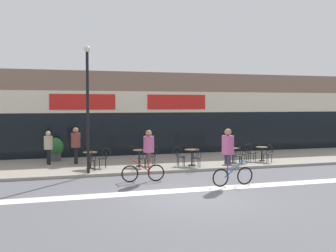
{
  "coord_description": "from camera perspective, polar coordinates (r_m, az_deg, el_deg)",
  "views": [
    {
      "loc": [
        -4.27,
        -11.68,
        2.99
      ],
      "look_at": [
        1.26,
        7.02,
        1.91
      ],
      "focal_mm": 42.0,
      "sensor_mm": 36.0,
      "label": 1
    }
  ],
  "objects": [
    {
      "name": "ground_plane",
      "position": [
        12.79,
        3.58,
        -10.34
      ],
      "size": [
        120.0,
        120.0,
        0.0
      ],
      "primitive_type": "plane",
      "color": "#5B5B60"
    },
    {
      "name": "sidewalk_slab",
      "position": [
        19.63,
        -3.72,
        -5.42
      ],
      "size": [
        40.0,
        5.5,
        0.12
      ],
      "primitive_type": "cube",
      "color": "gray",
      "rests_on": "ground"
    },
    {
      "name": "storefront_facade",
      "position": [
        24.03,
        -6.22,
        1.75
      ],
      "size": [
        40.0,
        4.06,
        4.81
      ],
      "color": "#7F6656",
      "rests_on": "ground"
    },
    {
      "name": "bike_lane_stripe",
      "position": [
        13.8,
        2.01,
        -9.32
      ],
      "size": [
        36.0,
        0.7,
        0.01
      ],
      "primitive_type": "cube",
      "color": "silver",
      "rests_on": "ground"
    },
    {
      "name": "bistro_table_0",
      "position": [
        17.91,
        -11.24,
        -4.41
      ],
      "size": [
        0.65,
        0.65,
        0.74
      ],
      "color": "black",
      "rests_on": "sidewalk_slab"
    },
    {
      "name": "bistro_table_1",
      "position": [
        18.26,
        -4.17,
        -4.18
      ],
      "size": [
        0.62,
        0.62,
        0.76
      ],
      "color": "black",
      "rests_on": "sidewalk_slab"
    },
    {
      "name": "bistro_table_2",
      "position": [
        18.46,
        3.5,
        -4.08
      ],
      "size": [
        0.7,
        0.7,
        0.76
      ],
      "color": "black",
      "rests_on": "sidewalk_slab"
    },
    {
      "name": "bistro_table_3",
      "position": [
        19.38,
        9.41,
        -3.81
      ],
      "size": [
        0.62,
        0.62,
        0.75
      ],
      "color": "black",
      "rests_on": "sidewalk_slab"
    },
    {
      "name": "bistro_table_4",
      "position": [
        20.52,
        13.47,
        -3.55
      ],
      "size": [
        0.61,
        0.61,
        0.71
      ],
      "color": "black",
      "rests_on": "sidewalk_slab"
    },
    {
      "name": "cafe_chair_0_near",
      "position": [
        17.29,
        -11.04,
        -4.7
      ],
      "size": [
        0.42,
        0.58,
        0.9
      ],
      "rotation": [
        0.0,
        0.0,
        1.61
      ],
      "color": "black",
      "rests_on": "sidewalk_slab"
    },
    {
      "name": "cafe_chair_0_side",
      "position": [
        17.97,
        -9.24,
        -4.39
      ],
      "size": [
        0.59,
        0.44,
        0.9
      ],
      "rotation": [
        0.0,
        0.0,
        3.04
      ],
      "color": "black",
      "rests_on": "sidewalk_slab"
    },
    {
      "name": "cafe_chair_1_near",
      "position": [
        17.65,
        -3.75,
        -4.49
      ],
      "size": [
        0.43,
        0.59,
        0.9
      ],
      "rotation": [
        0.0,
        0.0,
        1.5
      ],
      "color": "black",
      "rests_on": "sidewalk_slab"
    },
    {
      "name": "cafe_chair_1_side",
      "position": [
        18.41,
        -2.27,
        -4.17
      ],
      "size": [
        0.59,
        0.42,
        0.9
      ],
      "rotation": [
        0.0,
        0.0,
        3.2
      ],
      "color": "black",
      "rests_on": "sidewalk_slab"
    },
    {
      "name": "cafe_chair_2_near",
      "position": [
        17.88,
        4.17,
        -4.4
      ],
      "size": [
        0.42,
        0.59,
        0.9
      ],
      "rotation": [
        0.0,
        0.0,
        1.51
      ],
      "color": "black",
      "rests_on": "sidewalk_slab"
    },
    {
      "name": "cafe_chair_2_side",
      "position": [
        18.26,
        1.64,
        -4.23
      ],
      "size": [
        0.59,
        0.44,
        0.9
      ],
      "rotation": [
        0.0,
        0.0,
        -0.1
      ],
      "color": "black",
      "rests_on": "sidewalk_slab"
    },
    {
      "name": "cafe_chair_3_near",
      "position": [
        18.83,
        10.21,
        -4.05
      ],
      "size": [
        0.46,
        0.6,
        0.9
      ],
      "rotation": [
        0.0,
        0.0,
        1.42
      ],
      "color": "black",
      "rests_on": "sidewalk_slab"
    },
    {
      "name": "cafe_chair_3_side",
      "position": [
        19.66,
        11.06,
        -3.76
      ],
      "size": [
        0.6,
        0.45,
        0.9
      ],
      "rotation": [
        0.0,
        0.0,
        3.0
      ],
      "color": "black",
      "rests_on": "sidewalk_slab"
    },
    {
      "name": "cafe_chair_4_near",
      "position": [
        19.99,
        14.38,
        -3.69
      ],
      "size": [
        0.43,
        0.59,
        0.9
      ],
      "rotation": [
        0.0,
        0.0,
        1.65
      ],
      "color": "black",
      "rests_on": "sidewalk_slab"
    },
    {
      "name": "cafe_chair_4_side",
      "position": [
        20.22,
        11.92,
        -3.57
      ],
      "size": [
        0.6,
        0.45,
        0.9
      ],
      "rotation": [
        0.0,
        0.0,
        -0.15
      ],
      "color": "black",
      "rests_on": "sidewalk_slab"
    },
    {
      "name": "planter_pot",
      "position": [
        20.65,
        -16.0,
        -3.13
      ],
      "size": [
        0.78,
        0.78,
        1.19
      ],
      "color": "#4C4C51",
      "rests_on": "sidewalk_slab"
    },
    {
      "name": "lamp_post",
      "position": [
        16.56,
        -11.59,
        3.68
      ],
      "size": [
        0.26,
        0.26,
        5.26
      ],
      "color": "black",
      "rests_on": "sidewalk_slab"
    },
    {
      "name": "cyclist_0",
      "position": [
        15.18,
        -3.04,
        -3.8
      ],
      "size": [
        1.67,
        0.51,
        2.0
      ],
      "rotation": [
        0.0,
        0.0,
        3.06
      ],
      "color": "black",
      "rests_on": "ground"
    },
    {
      "name": "cyclist_1",
      "position": [
        14.49,
        8.84,
        -3.81
      ],
      "size": [
        1.69,
        0.55,
        2.11
      ],
      "rotation": [
        0.0,
        0.0,
        0.09
      ],
      "color": "black",
      "rests_on": "ground"
    },
    {
      "name": "pedestrian_near_end",
      "position": [
        19.52,
        -16.97,
        -2.6
      ],
      "size": [
        0.51,
        0.51,
        1.6
      ],
      "rotation": [
        0.0,
        0.0,
        0.29
      ],
      "color": "black",
      "rests_on": "sidewalk_slab"
    },
    {
      "name": "pedestrian_far_end",
      "position": [
        19.37,
        -13.25,
        -2.32
      ],
      "size": [
        0.46,
        0.46,
        1.75
      ],
      "rotation": [
        0.0,
        0.0,
        0.03
      ],
      "color": "black",
      "rests_on": "sidewalk_slab"
    }
  ]
}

